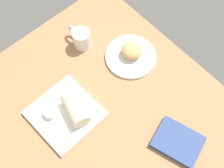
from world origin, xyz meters
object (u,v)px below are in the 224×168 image
book_stack (178,142)px  sauce_cup (50,113)px  coffee_mug (81,38)px  scone_pastry (132,51)px  round_plate (131,57)px  breakfast_wrap (75,109)px  square_plate (65,114)px

book_stack → sauce_cup: bearing=35.1°
book_stack → coffee_mug: coffee_mug is taller
scone_pastry → round_plate: bearing=121.2°
scone_pastry → breakfast_wrap: (-5.00, 35.36, 0.86)cm
round_plate → sauce_cup: 42.67cm
scone_pastry → book_stack: scone_pastry is taller
sauce_cup → coffee_mug: bearing=-59.5°
square_plate → book_stack: bearing=-146.9°
coffee_mug → breakfast_wrap: bearing=136.7°
scone_pastry → square_plate: size_ratio=0.36×
sauce_cup → breakfast_wrap: 10.31cm
scone_pastry → breakfast_wrap: size_ratio=0.67×
breakfast_wrap → sauce_cup: bearing=156.6°
round_plate → book_stack: 42.25cm
round_plate → sauce_cup: (1.65, 42.58, 2.28)cm
scone_pastry → breakfast_wrap: breakfast_wrap is taller
round_plate → sauce_cup: size_ratio=4.28×
sauce_cup → breakfast_wrap: size_ratio=0.40×
coffee_mug → sauce_cup: bearing=120.5°
sauce_cup → round_plate: bearing=-92.2°
breakfast_wrap → book_stack: bearing=-44.3°
scone_pastry → coffee_mug: 23.03cm
round_plate → breakfast_wrap: 35.22cm
square_plate → breakfast_wrap: (-2.76, -3.53, 4.36)cm
sauce_cup → coffee_mug: size_ratio=0.42×
book_stack → coffee_mug: bearing=-1.5°
round_plate → book_stack: size_ratio=1.07×
scone_pastry → square_plate: (-2.24, 38.89, -3.50)cm
round_plate → book_stack: (-40.13, 13.21, 0.51)cm
scone_pastry → square_plate: scone_pastry is taller
round_plate → sauce_cup: bearing=87.8°
round_plate → coffee_mug: bearing=30.2°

